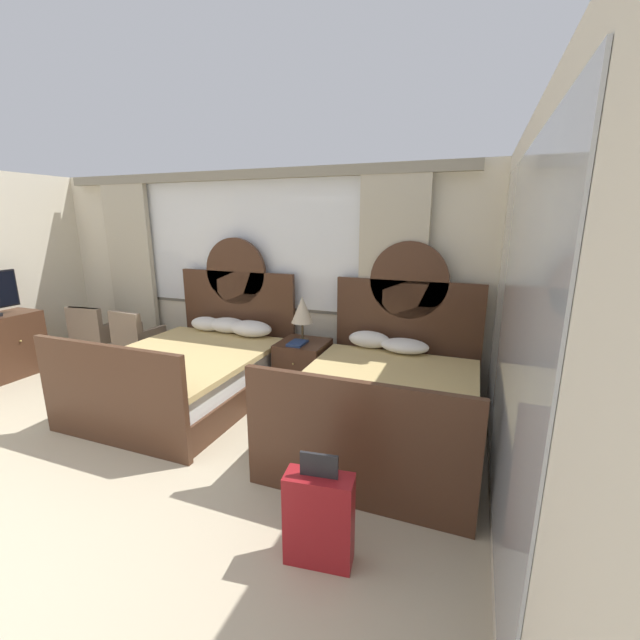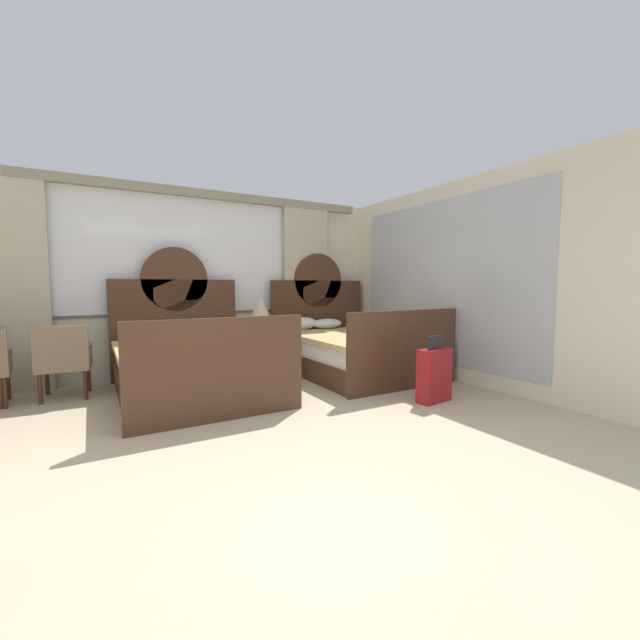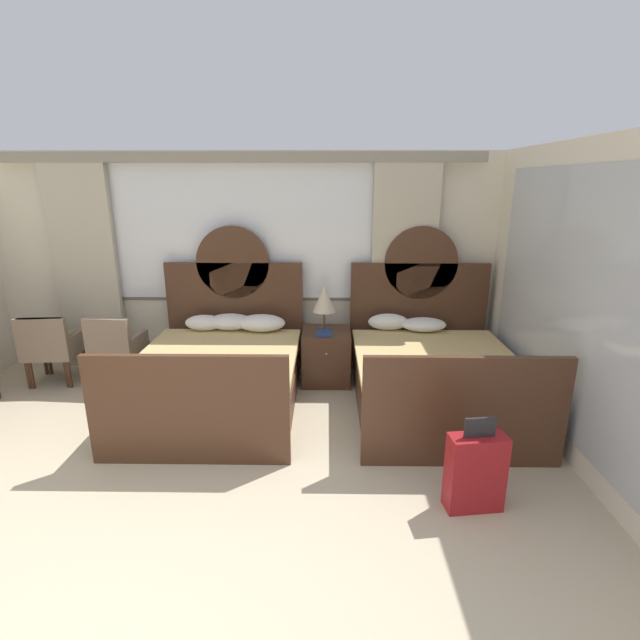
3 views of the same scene
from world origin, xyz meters
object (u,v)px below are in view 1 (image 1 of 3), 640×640
object	(u,v)px
bed_near_mirror	(386,399)
armchair_by_window_right	(94,331)
table_lamp_on_nightstand	(302,310)
suitcase_on_floor	(319,518)
armchair_by_window_left	(136,336)
book_on_nightstand	(297,343)
armchair_by_window_centre	(96,331)
nightstand_between_beds	(303,367)
bed_near_window	(193,368)

from	to	relation	value
bed_near_mirror	armchair_by_window_right	size ratio (longest dim) A/B	2.61
table_lamp_on_nightstand	suitcase_on_floor	xyz separation A→B (m)	(1.13, -2.37, -0.71)
bed_near_mirror	armchair_by_window_left	xyz separation A→B (m)	(-3.64, 0.51, 0.12)
book_on_nightstand	table_lamp_on_nightstand	bearing A→B (deg)	90.94
suitcase_on_floor	table_lamp_on_nightstand	bearing A→B (deg)	115.42
armchair_by_window_centre	armchair_by_window_right	distance (m)	0.04
nightstand_between_beds	armchair_by_window_right	bearing A→B (deg)	-177.98
suitcase_on_floor	bed_near_window	bearing A→B (deg)	142.83
armchair_by_window_left	armchair_by_window_right	bearing A→B (deg)	179.98
armchair_by_window_left	armchair_by_window_right	world-z (taller)	same
armchair_by_window_left	suitcase_on_floor	distance (m)	4.22
bed_near_window	nightstand_between_beds	bearing A→B (deg)	27.89
bed_near_mirror	table_lamp_on_nightstand	bearing A→B (deg)	150.17
armchair_by_window_left	armchair_by_window_centre	size ratio (longest dim) A/B	1.00
bed_near_mirror	nightstand_between_beds	size ratio (longest dim) A/B	3.51
bed_near_window	armchair_by_window_left	size ratio (longest dim) A/B	2.61
nightstand_between_beds	armchair_by_window_left	xyz separation A→B (m)	(-2.49, -0.12, 0.16)
nightstand_between_beds	table_lamp_on_nightstand	xyz separation A→B (m)	(-0.03, 0.05, 0.70)
book_on_nightstand	armchair_by_window_right	size ratio (longest dim) A/B	0.30
bed_near_window	armchair_by_window_right	world-z (taller)	bed_near_window
nightstand_between_beds	armchair_by_window_centre	bearing A→B (deg)	-177.95
armchair_by_window_centre	book_on_nightstand	bearing A→B (deg)	0.04
bed_near_window	nightstand_between_beds	xyz separation A→B (m)	(1.15, 0.61, -0.04)
suitcase_on_floor	armchair_by_window_left	bearing A→B (deg)	148.48
armchair_by_window_centre	armchair_by_window_right	world-z (taller)	same
bed_near_mirror	armchair_by_window_left	world-z (taller)	bed_near_mirror
bed_near_window	book_on_nightstand	world-z (taller)	bed_near_window
suitcase_on_floor	book_on_nightstand	bearing A→B (deg)	117.00
book_on_nightstand	armchair_by_window_left	size ratio (longest dim) A/B	0.30
nightstand_between_beds	suitcase_on_floor	size ratio (longest dim) A/B	0.86
nightstand_between_beds	suitcase_on_floor	xyz separation A→B (m)	(1.10, -2.32, -0.02)
armchair_by_window_centre	suitcase_on_floor	bearing A→B (deg)	-26.86
nightstand_between_beds	armchair_by_window_left	bearing A→B (deg)	-177.33
bed_near_mirror	nightstand_between_beds	distance (m)	1.31
nightstand_between_beds	armchair_by_window_left	size ratio (longest dim) A/B	0.74
armchair_by_window_centre	armchair_by_window_right	bearing A→B (deg)	179.62
armchair_by_window_centre	suitcase_on_floor	distance (m)	4.88
armchair_by_window_centre	suitcase_on_floor	size ratio (longest dim) A/B	1.15
nightstand_between_beds	armchair_by_window_centre	world-z (taller)	armchair_by_window_centre
armchair_by_window_right	suitcase_on_floor	size ratio (longest dim) A/B	1.15
bed_near_mirror	suitcase_on_floor	world-z (taller)	bed_near_mirror
bed_near_mirror	armchair_by_window_right	distance (m)	4.47
bed_near_mirror	armchair_by_window_centre	world-z (taller)	bed_near_mirror
bed_near_mirror	armchair_by_window_right	bearing A→B (deg)	173.47
suitcase_on_floor	bed_near_mirror	bearing A→B (deg)	88.25
armchair_by_window_centre	nightstand_between_beds	bearing A→B (deg)	2.05
bed_near_window	armchair_by_window_right	bearing A→B (deg)	166.98
bed_near_window	armchair_by_window_centre	bearing A→B (deg)	166.74
bed_near_mirror	suitcase_on_floor	xyz separation A→B (m)	(-0.05, -1.70, -0.05)
book_on_nightstand	suitcase_on_floor	distance (m)	2.50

